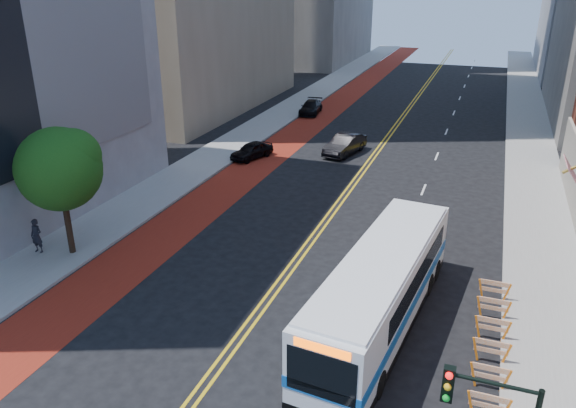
% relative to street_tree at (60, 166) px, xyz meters
% --- Properties ---
extents(ground, '(160.00, 160.00, 0.00)m').
position_rel_street_tree_xyz_m(ground, '(11.24, -6.04, -4.91)').
color(ground, black).
rests_on(ground, ground).
extents(sidewalk_left, '(4.00, 140.00, 0.15)m').
position_rel_street_tree_xyz_m(sidewalk_left, '(-0.76, 23.96, -4.84)').
color(sidewalk_left, gray).
rests_on(sidewalk_left, ground).
extents(sidewalk_right, '(4.00, 140.00, 0.15)m').
position_rel_street_tree_xyz_m(sidewalk_right, '(23.24, 23.96, -4.84)').
color(sidewalk_right, gray).
rests_on(sidewalk_right, ground).
extents(bus_lane_paint, '(3.60, 140.00, 0.01)m').
position_rel_street_tree_xyz_m(bus_lane_paint, '(3.14, 23.96, -4.91)').
color(bus_lane_paint, maroon).
rests_on(bus_lane_paint, ground).
extents(center_line_inner, '(0.14, 140.00, 0.01)m').
position_rel_street_tree_xyz_m(center_line_inner, '(11.06, 23.96, -4.91)').
color(center_line_inner, gold).
rests_on(center_line_inner, ground).
extents(center_line_outer, '(0.14, 140.00, 0.01)m').
position_rel_street_tree_xyz_m(center_line_outer, '(11.42, 23.96, -4.91)').
color(center_line_outer, gold).
rests_on(center_line_outer, ground).
extents(lane_dashes, '(0.14, 98.20, 0.01)m').
position_rel_street_tree_xyz_m(lane_dashes, '(16.04, 31.96, -4.90)').
color(lane_dashes, silver).
rests_on(lane_dashes, ground).
extents(construction_barriers, '(1.42, 10.91, 1.00)m').
position_rel_street_tree_xyz_m(construction_barriers, '(20.84, -2.62, -4.24)').
color(construction_barriers, orange).
rests_on(construction_barriers, ground).
extents(street_tree, '(4.20, 4.20, 6.70)m').
position_rel_street_tree_xyz_m(street_tree, '(0.00, 0.00, 0.00)').
color(street_tree, black).
rests_on(street_tree, sidewalk_left).
extents(transit_bus, '(4.03, 12.74, 3.44)m').
position_rel_street_tree_xyz_m(transit_bus, '(16.40, -0.86, -3.11)').
color(transit_bus, white).
rests_on(transit_bus, ground).
extents(car_a, '(2.80, 4.17, 1.32)m').
position_rel_street_tree_xyz_m(car_a, '(2.23, 18.33, -4.25)').
color(car_a, black).
rests_on(car_a, ground).
extents(car_b, '(2.70, 5.10, 1.60)m').
position_rel_street_tree_xyz_m(car_b, '(8.88, 22.01, -4.11)').
color(car_b, black).
rests_on(car_b, ground).
extents(car_c, '(2.35, 4.78, 1.34)m').
position_rel_street_tree_xyz_m(car_c, '(1.94, 34.46, -4.24)').
color(car_c, black).
rests_on(car_c, ground).
extents(pedestrian, '(0.69, 0.46, 1.85)m').
position_rel_street_tree_xyz_m(pedestrian, '(-1.70, -0.65, -3.84)').
color(pedestrian, black).
rests_on(pedestrian, sidewalk_left).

